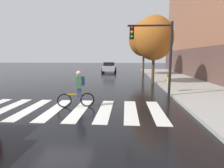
% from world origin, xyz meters
% --- Properties ---
extents(ground_plane, '(120.00, 120.00, 0.00)m').
position_xyz_m(ground_plane, '(0.00, 0.00, 0.00)').
color(ground_plane, black).
extents(crosswalk_stripes, '(8.34, 3.43, 0.01)m').
position_xyz_m(crosswalk_stripes, '(0.28, 0.00, 0.01)').
color(crosswalk_stripes, silver).
rests_on(crosswalk_stripes, ground).
extents(sedan_mid, '(2.16, 4.40, 1.50)m').
position_xyz_m(sedan_mid, '(0.40, 19.54, 0.77)').
color(sedan_mid, silver).
rests_on(sedan_mid, ground).
extents(cyclist, '(1.68, 0.46, 1.69)m').
position_xyz_m(cyclist, '(0.68, 0.47, 0.84)').
color(cyclist, black).
rests_on(cyclist, ground).
extents(traffic_light_near, '(2.47, 0.28, 4.20)m').
position_xyz_m(traffic_light_near, '(4.48, 2.79, 2.86)').
color(traffic_light_near, black).
rests_on(traffic_light_near, ground).
extents(fire_hydrant, '(0.33, 0.22, 0.78)m').
position_xyz_m(fire_hydrant, '(6.51, 8.36, 0.53)').
color(fire_hydrant, gold).
rests_on(fire_hydrant, sidewalk).
extents(street_tree_near, '(3.20, 3.20, 5.68)m').
position_xyz_m(street_tree_near, '(5.16, 8.18, 3.84)').
color(street_tree_near, '#4C3823').
rests_on(street_tree_near, ground).
extents(street_tree_mid, '(3.72, 3.72, 6.61)m').
position_xyz_m(street_tree_mid, '(5.02, 15.63, 4.46)').
color(street_tree_mid, '#4C3823').
rests_on(street_tree_mid, ground).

